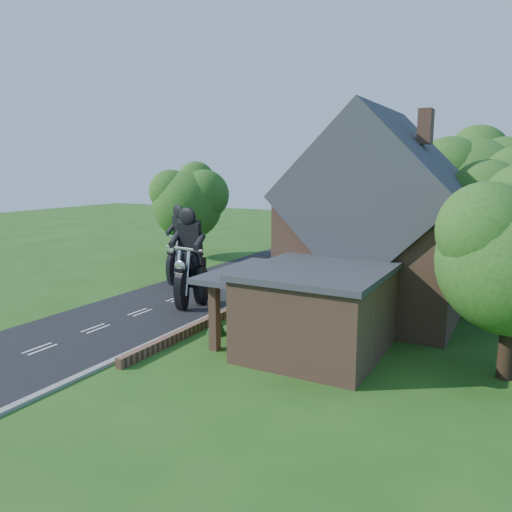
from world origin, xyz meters
The scene contains 17 objects.
ground centered at (0.00, 0.00, 0.00)m, with size 120.00×120.00×0.00m, color #224E16.
road centered at (0.00, 0.00, 0.01)m, with size 7.00×80.00×0.02m, color black.
kerb centered at (3.65, 0.00, 0.06)m, with size 0.30×80.00×0.12m, color gray.
garden_wall centered at (4.30, 5.00, 0.20)m, with size 0.30×22.00×0.40m, color brown.
house centered at (10.49, 6.00, 4.34)m, with size 9.54×8.64×10.24m.
annex centered at (9.87, -0.80, 1.77)m, with size 7.05×5.94×3.44m.
tree_behind_house centered at (14.18, 16.14, 6.23)m, with size 7.81×7.20×10.08m.
tree_behind_left centered at (8.16, 17.13, 5.73)m, with size 6.94×6.40×9.16m.
tree_far_road centered at (-6.86, 14.11, 4.84)m, with size 6.08×5.60×7.84m.
shrub_a centered at (5.30, -1.00, 0.55)m, with size 0.90×0.90×1.10m, color #113615.
shrub_b centered at (5.30, 1.50, 0.55)m, with size 0.90×0.90×1.10m, color #113615.
shrub_c centered at (5.30, 4.00, 0.55)m, with size 0.90×0.90×1.10m, color #113615.
shrub_d centered at (5.30, 9.00, 0.55)m, with size 0.90×0.90×1.10m, color #113615.
shrub_e centered at (5.30, 11.50, 0.55)m, with size 0.90×0.90×1.10m, color #113615.
shrub_f centered at (5.30, 14.00, 0.55)m, with size 0.90×0.90×1.10m, color #113615.
motorcycle_lead centered at (1.81, 1.99, 0.80)m, with size 0.43×1.71×1.59m, color black, non-canonical shape.
motorcycle_follow centered at (-1.97, 6.15, 0.76)m, with size 0.41×1.64×1.52m, color black, non-canonical shape.
Camera 1 is at (17.07, -18.74, 7.29)m, focal length 35.00 mm.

